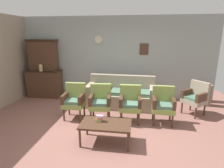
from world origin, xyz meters
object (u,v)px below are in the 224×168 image
wingback_chair_by_fireplace (195,97)px  floor_vase_by_wall (207,95)px  coffee_table (106,125)px  floral_couch (121,95)px  side_cabinet (45,83)px  armchair_by_doorway (100,101)px  armchair_row_middle (74,99)px  book_stack_on_table (99,118)px  vase_on_cabinet (41,68)px  armchair_near_couch_end (130,102)px  armchair_near_cabinet (163,103)px

wingback_chair_by_fireplace → floor_vase_by_wall: bearing=52.8°
coffee_table → floral_couch: bearing=87.3°
side_cabinet → armchair_by_doorway: 2.75m
floral_couch → floor_vase_by_wall: floral_couch is taller
armchair_row_middle → wingback_chair_by_fireplace: size_ratio=1.00×
armchair_row_middle → coffee_table: bearing=-45.7°
coffee_table → side_cabinet: bearing=135.8°
floral_couch → armchair_row_middle: same height
wingback_chair_by_fireplace → coffee_table: 2.74m
armchair_row_middle → floor_vase_by_wall: (3.71, 1.41, -0.18)m
floral_couch → book_stack_on_table: size_ratio=13.56×
armchair_by_doorway → floor_vase_by_wall: armchair_by_doorway is taller
vase_on_cabinet → floral_couch: bearing=-7.2°
side_cabinet → vase_on_cabinet: (0.01, -0.18, 0.58)m
armchair_row_middle → armchair_by_doorway: size_ratio=1.00×
armchair_by_doorway → armchair_row_middle: bearing=179.5°
vase_on_cabinet → armchair_row_middle: 2.16m
armchair_near_couch_end → book_stack_on_table: 1.12m
vase_on_cabinet → wingback_chair_by_fireplace: size_ratio=0.26×
side_cabinet → floor_vase_by_wall: (5.32, -0.10, -0.14)m
floral_couch → floor_vase_by_wall: bearing=9.2°
floral_couch → armchair_near_couch_end: (0.33, -0.99, 0.17)m
floral_couch → armchair_near_couch_end: 1.06m
armchair_near_couch_end → floor_vase_by_wall: (2.28, 1.41, -0.18)m
coffee_table → armchair_by_doorway: bearing=107.4°
armchair_row_middle → vase_on_cabinet: bearing=140.3°
armchair_near_cabinet → armchair_near_couch_end: bearing=-178.1°
vase_on_cabinet → armchair_near_couch_end: vase_on_cabinet is taller
armchair_row_middle → armchair_by_doorway: bearing=-0.5°
armchair_near_cabinet → vase_on_cabinet: bearing=161.1°
armchair_near_couch_end → wingback_chair_by_fireplace: bearing=21.4°
vase_on_cabinet → side_cabinet: bearing=92.5°
book_stack_on_table → side_cabinet: bearing=135.0°
side_cabinet → armchair_near_cabinet: (3.84, -1.49, 0.03)m
side_cabinet → floral_couch: bearing=-10.9°
armchair_by_doorway → armchair_near_couch_end: size_ratio=1.00×
armchair_row_middle → armchair_by_doorway: same height
armchair_near_cabinet → armchair_row_middle: bearing=-179.3°
floor_vase_by_wall → armchair_row_middle: bearing=-159.2°
armchair_by_doorway → floor_vase_by_wall: size_ratio=1.39×
vase_on_cabinet → armchair_row_middle: (1.60, -1.33, -0.55)m
vase_on_cabinet → armchair_by_doorway: bearing=-30.3°
armchair_by_doorway → armchair_near_cabinet: size_ratio=1.00×
floral_couch → armchair_near_cabinet: same height
side_cabinet → wingback_chair_by_fireplace: (4.76, -0.84, 0.03)m
wingback_chair_by_fireplace → book_stack_on_table: size_ratio=5.98×
armchair_near_couch_end → armchair_row_middle: bearing=180.0°
wingback_chair_by_fireplace → side_cabinet: bearing=170.0°
wingback_chair_by_fireplace → floor_vase_by_wall: 0.94m
floral_couch → armchair_near_cabinet: 1.49m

